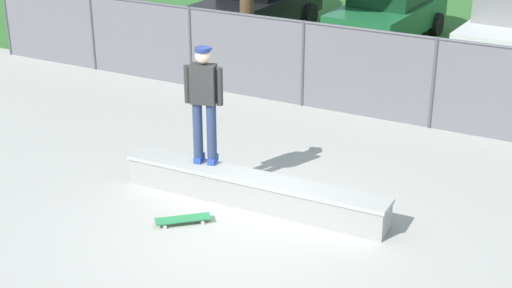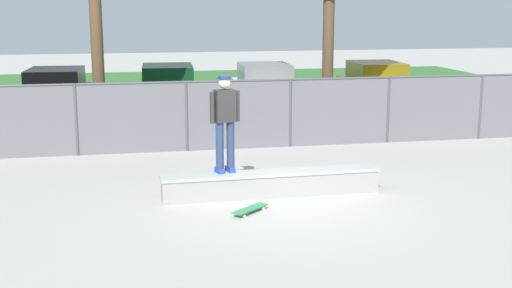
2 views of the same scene
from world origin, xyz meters
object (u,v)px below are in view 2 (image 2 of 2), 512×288
(car_green, at_px, (168,91))
(car_yellow, at_px, (377,86))
(car_white, at_px, (265,89))
(skateboarder, at_px, (225,119))
(car_black, at_px, (56,96))
(concrete_ledge, at_px, (272,183))
(skateboard, at_px, (250,209))

(car_green, height_order, car_yellow, same)
(car_white, relative_size, car_yellow, 1.00)
(skateboarder, relative_size, car_black, 0.43)
(car_yellow, bearing_deg, car_white, 179.18)
(concrete_ledge, bearing_deg, skateboarder, 174.24)
(car_white, bearing_deg, car_black, -176.71)
(car_white, bearing_deg, concrete_ledge, -101.38)
(skateboard, bearing_deg, car_yellow, 58.60)
(skateboard, bearing_deg, car_black, 111.86)
(skateboarder, xyz_separation_m, car_black, (-3.85, 9.18, -0.67))
(skateboarder, bearing_deg, skateboard, -76.18)
(car_green, bearing_deg, car_yellow, -1.85)
(concrete_ledge, relative_size, skateboarder, 2.31)
(concrete_ledge, xyz_separation_m, car_black, (-4.73, 9.27, 0.60))
(concrete_ledge, relative_size, car_black, 0.99)
(skateboarder, height_order, car_green, skateboarder)
(car_black, relative_size, car_green, 1.00)
(skateboard, relative_size, car_green, 0.17)
(skateboard, distance_m, car_green, 10.87)
(concrete_ledge, height_order, car_black, car_black)
(concrete_ledge, height_order, car_green, car_green)
(skateboarder, relative_size, skateboard, 2.51)
(skateboard, height_order, car_white, car_white)
(concrete_ledge, xyz_separation_m, skateboarder, (-0.88, 0.09, 1.27))
(car_green, xyz_separation_m, car_white, (3.19, -0.17, 0.00))
(skateboard, bearing_deg, car_green, 93.38)
(skateboard, xyz_separation_m, car_yellow, (6.47, 10.60, 0.77))
(concrete_ledge, distance_m, car_green, 9.92)
(concrete_ledge, bearing_deg, skateboard, -121.45)
(skateboard, bearing_deg, skateboarder, 103.82)
(car_white, bearing_deg, skateboarder, -106.45)
(skateboarder, relative_size, car_green, 0.43)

